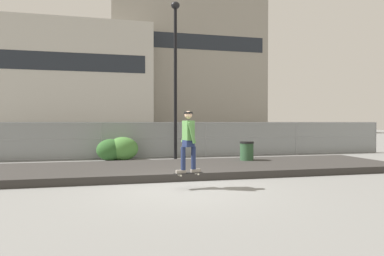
# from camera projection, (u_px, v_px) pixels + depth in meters

# --- Properties ---
(ground_plane) EXTENTS (120.00, 120.00, 0.00)m
(ground_plane) POSITION_uv_depth(u_px,v_px,m) (184.00, 189.00, 8.63)
(ground_plane) COLOR slate
(gravel_berm) EXTENTS (17.55, 3.89, 0.25)m
(gravel_berm) POSITION_uv_depth(u_px,v_px,m) (169.00, 169.00, 11.49)
(gravel_berm) COLOR #33302D
(gravel_berm) RESTS_ON ground_plane
(skateboard) EXTENTS (0.82, 0.35, 0.07)m
(skateboard) POSITION_uv_depth(u_px,v_px,m) (188.00, 173.00, 8.63)
(skateboard) COLOR black
(skater) EXTENTS (0.73, 0.61, 1.70)m
(skater) POSITION_uv_depth(u_px,v_px,m) (188.00, 138.00, 8.61)
(skater) COLOR gray
(skater) RESTS_ON skateboard
(chain_fence) EXTENTS (26.86, 0.06, 1.85)m
(chain_fence) POSITION_uv_depth(u_px,v_px,m) (155.00, 140.00, 16.12)
(chain_fence) COLOR gray
(chain_fence) RESTS_ON ground_plane
(street_lamp) EXTENTS (0.44, 0.44, 7.83)m
(street_lamp) POSITION_uv_depth(u_px,v_px,m) (175.00, 63.00, 15.58)
(street_lamp) COLOR black
(street_lamp) RESTS_ON ground_plane
(parked_car_near) EXTENTS (4.44, 2.02, 1.66)m
(parked_car_near) POSITION_uv_depth(u_px,v_px,m) (86.00, 140.00, 17.73)
(parked_car_near) COLOR black
(parked_car_near) RESTS_ON ground_plane
(parked_car_mid) EXTENTS (4.55, 2.26, 1.66)m
(parked_car_mid) POSITION_uv_depth(u_px,v_px,m) (200.00, 138.00, 19.35)
(parked_car_mid) COLOR maroon
(parked_car_mid) RESTS_ON ground_plane
(parked_car_far) EXTENTS (4.49, 2.13, 1.66)m
(parked_car_far) POSITION_uv_depth(u_px,v_px,m) (298.00, 138.00, 20.42)
(parked_car_far) COLOR #566B4C
(parked_car_far) RESTS_ON ground_plane
(library_building) EXTENTS (30.21, 14.81, 16.32)m
(library_building) POSITION_uv_depth(u_px,v_px,m) (53.00, 82.00, 49.06)
(library_building) COLOR #B2AFA8
(library_building) RESTS_ON ground_plane
(office_block) EXTENTS (26.15, 10.40, 24.23)m
(office_block) POSITION_uv_depth(u_px,v_px,m) (188.00, 65.00, 56.10)
(office_block) COLOR gray
(office_block) RESTS_ON ground_plane
(shrub_left) EXTENTS (1.35, 1.11, 1.05)m
(shrub_left) POSITION_uv_depth(u_px,v_px,m) (111.00, 150.00, 14.89)
(shrub_left) COLOR #2D5B28
(shrub_left) RESTS_ON ground_plane
(shrub_center) EXTENTS (1.46, 1.20, 1.13)m
(shrub_center) POSITION_uv_depth(u_px,v_px,m) (123.00, 149.00, 15.04)
(shrub_center) COLOR #477F38
(shrub_center) RESTS_ON ground_plane
(trash_bin) EXTENTS (0.59, 0.59, 1.03)m
(trash_bin) POSITION_uv_depth(u_px,v_px,m) (247.00, 154.00, 13.11)
(trash_bin) COLOR #2D5133
(trash_bin) RESTS_ON ground_plane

